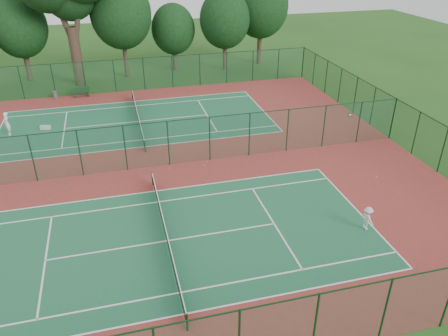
{
  "coord_description": "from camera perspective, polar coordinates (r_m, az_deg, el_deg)",
  "views": [
    {
      "loc": [
        -1.85,
        -28.63,
        15.27
      ],
      "look_at": [
        4.55,
        -4.38,
        1.6
      ],
      "focal_mm": 35.0,
      "sensor_mm": 36.0,
      "label": 1
    }
  ],
  "objects": [
    {
      "name": "ground",
      "position": [
        32.5,
        -9.77,
        0.11
      ],
      "size": [
        120.0,
        120.0,
        0.0
      ],
      "primitive_type": "plane",
      "color": "#225019",
      "rests_on": "ground"
    },
    {
      "name": "red_pad",
      "position": [
        32.5,
        -9.77,
        0.12
      ],
      "size": [
        40.0,
        36.0,
        0.01
      ],
      "primitive_type": "cube",
      "color": "maroon",
      "rests_on": "ground"
    },
    {
      "name": "court_near",
      "position": [
        24.93,
        -7.53,
        -9.43
      ],
      "size": [
        23.77,
        10.97,
        0.01
      ],
      "primitive_type": "cube",
      "color": "#1E613E",
      "rests_on": "red_pad"
    },
    {
      "name": "court_far",
      "position": [
        40.65,
        -11.14,
        5.99
      ],
      "size": [
        23.77,
        10.97,
        0.01
      ],
      "primitive_type": "cube",
      "color": "#1E613F",
      "rests_on": "red_pad"
    },
    {
      "name": "fence_north",
      "position": [
        48.58,
        -12.27,
        11.8
      ],
      "size": [
        40.0,
        0.09,
        3.5
      ],
      "color": "#1B532F",
      "rests_on": "ground"
    },
    {
      "name": "fence_east",
      "position": [
        38.46,
        21.18,
        6.05
      ],
      "size": [
        0.09,
        36.0,
        3.5
      ],
      "rotation": [
        0.0,
        0.0,
        1.57
      ],
      "color": "#1A4E2D",
      "rests_on": "ground"
    },
    {
      "name": "fence_divider",
      "position": [
        31.71,
        -10.03,
        2.91
      ],
      "size": [
        40.0,
        0.09,
        3.5
      ],
      "color": "#1A4E2F",
      "rests_on": "ground"
    },
    {
      "name": "tennis_net_near",
      "position": [
        24.61,
        -7.6,
        -8.46
      ],
      "size": [
        0.1,
        12.9,
        0.97
      ],
      "color": "#123218",
      "rests_on": "ground"
    },
    {
      "name": "tennis_net_far",
      "position": [
        40.45,
        -11.21,
        6.68
      ],
      "size": [
        0.1,
        12.9,
        0.97
      ],
      "color": "#12321D",
      "rests_on": "ground"
    },
    {
      "name": "player_near",
      "position": [
        26.53,
        18.23,
        -6.25
      ],
      "size": [
        0.72,
        1.03,
        1.45
      ],
      "primitive_type": "imported",
      "rotation": [
        0.0,
        0.0,
        1.78
      ],
      "color": "silver",
      "rests_on": "court_near"
    },
    {
      "name": "player_far",
      "position": [
        41.12,
        -26.49,
        5.2
      ],
      "size": [
        0.71,
        0.84,
        1.96
      ],
      "primitive_type": "imported",
      "rotation": [
        0.0,
        0.0,
        -1.18
      ],
      "color": "white",
      "rests_on": "court_far"
    },
    {
      "name": "trash_bin",
      "position": [
        48.72,
        -21.17,
        8.89
      ],
      "size": [
        0.46,
        0.46,
        0.8
      ],
      "primitive_type": "cylinder",
      "rotation": [
        0.0,
        0.0,
        0.03
      ],
      "color": "slate",
      "rests_on": "red_pad"
    },
    {
      "name": "bench",
      "position": [
        48.26,
        -18.12,
        9.42
      ],
      "size": [
        1.75,
        0.65,
        1.06
      ],
      "rotation": [
        0.0,
        0.0,
        0.09
      ],
      "color": "#113319",
      "rests_on": "red_pad"
    },
    {
      "name": "kit_bag",
      "position": [
        41.27,
        -22.3,
        4.92
      ],
      "size": [
        0.91,
        0.54,
        0.32
      ],
      "primitive_type": "cube",
      "rotation": [
        0.0,
        0.0,
        -0.28
      ],
      "color": "silver",
      "rests_on": "red_pad"
    },
    {
      "name": "stray_ball_a",
      "position": [
        32.24,
        -2.58,
        0.38
      ],
      "size": [
        0.07,
        0.07,
        0.07
      ],
      "primitive_type": "sphere",
      "color": "#C8EB36",
      "rests_on": "red_pad"
    },
    {
      "name": "stray_ball_b",
      "position": [
        32.7,
        -2.19,
        0.81
      ],
      "size": [
        0.07,
        0.07,
        0.07
      ],
      "primitive_type": "sphere",
      "color": "#BECE2F",
      "rests_on": "red_pad"
    },
    {
      "name": "stray_ball_c",
      "position": [
        32.06,
        -7.14,
        -0.01
      ],
      "size": [
        0.06,
        0.06,
        0.06
      ],
      "primitive_type": "sphere",
      "color": "#E5EF37",
      "rests_on": "red_pad"
    },
    {
      "name": "evergreen_row",
      "position": [
        55.09,
        -12.01,
        11.88
      ],
      "size": [
        39.0,
        5.0,
        12.0
      ],
      "primitive_type": null,
      "color": "black",
      "rests_on": "ground"
    }
  ]
}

